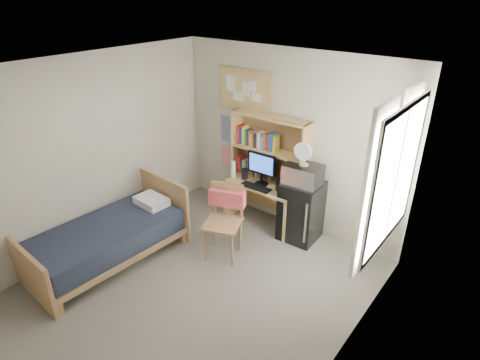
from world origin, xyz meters
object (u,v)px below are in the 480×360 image
Objects in this scene: mini_fridge at (301,211)px; speaker_left at (245,174)px; desk at (263,203)px; desk_fan at (305,155)px; bed at (108,243)px; desk_chair at (223,223)px; bulletin_board at (244,90)px; microwave at (303,174)px; speaker_right at (279,185)px; monitor at (262,169)px.

mini_fridge is 5.18× the size of speaker_left.
desk is 3.67× the size of desk_fan.
mini_fridge is 0.46× the size of bed.
desk_chair is 3.35× the size of desk_fan.
bulletin_board reaches higher than desk_fan.
desk is 1.26× the size of mini_fridge.
desk is 1.10× the size of desk_chair.
microwave is (0.00, -0.02, 0.58)m from mini_fridge.
speaker_right is at bearing 57.99° from bed.
mini_fridge is (0.64, 0.02, 0.09)m from desk.
monitor reaches higher than speaker_left.
microwave is (0.64, 0.00, 0.67)m from desk.
bulletin_board is 1.20m from monitor.
desk_chair is 0.52× the size of bed.
speaker_right is (0.30, -0.05, 0.43)m from desk.
desk_fan is at bearing -1.38° from desk.
speaker_left is (-0.30, -0.01, -0.16)m from monitor.
bulletin_board is at bearing 164.21° from microwave.
monitor is at bearing -90.00° from desk.
desk_fan reaches higher than desk_chair.
desk_fan is at bearing 3.97° from monitor.
speaker_right is (-0.34, -0.07, 0.34)m from mini_fridge.
speaker_right is (0.30, 0.01, -0.15)m from monitor.
speaker_right is 0.36× the size of microwave.
desk_chair is 1.18m from mini_fridge.
mini_fridge is 1.84× the size of microwave.
mini_fridge is 2.92× the size of desk_fan.
mini_fridge is 0.81m from monitor.
microwave reaches higher than speaker_right.
bed is at bearing -120.56° from monitor.
microwave is at bearing 3.97° from monitor.
mini_fridge is at bearing 38.49° from desk_chair.
speaker_right is 0.42m from microwave.
speaker_left is 1.08m from desk_fan.
bulletin_board is at bearing 80.92° from bed.
desk_fan reaches higher than speaker_right.
speaker_left is at bearing -177.36° from mini_fridge.
bulletin_board is 1.97× the size of microwave.
monitor reaches higher than desk_chair.
monitor is (0.58, -0.34, -0.99)m from bulletin_board.
bed is 2.15m from speaker_left.
microwave reaches higher than mini_fridge.
bulletin_board reaches higher than mini_fridge.
speaker_right is at bearing -11.31° from desk.
microwave reaches higher than desk_chair.
bulletin_board is 0.49× the size of bed.
desk_chair reaches higher than speaker_right.
speaker_left is 0.36× the size of microwave.
speaker_left is at bearing 89.32° from desk_chair.
desk_chair is at bearing 45.27° from bed.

